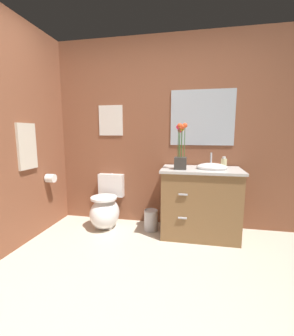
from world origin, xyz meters
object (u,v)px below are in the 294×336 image
at_px(soap_bottle, 224,164).
at_px(toilet_paper_roll, 51,178).
at_px(flower_vase, 181,153).
at_px(hanging_towel, 27,146).
at_px(vanity_cabinet, 200,201).
at_px(wall_mirror, 202,118).
at_px(trash_bin, 151,220).
at_px(toilet, 106,209).
at_px(wall_poster, 111,121).

relative_size(soap_bottle, toilet_paper_roll, 1.35).
bearing_deg(flower_vase, hanging_towel, -166.99).
height_order(vanity_cabinet, toilet_paper_roll, vanity_cabinet).
xyz_separation_m(soap_bottle, toilet_paper_roll, (-2.15, -0.18, -0.22)).
bearing_deg(toilet_paper_roll, soap_bottle, 4.78).
xyz_separation_m(flower_vase, wall_mirror, (0.24, 0.38, 0.42)).
distance_m(trash_bin, hanging_towel, 1.73).
bearing_deg(toilet, hanging_towel, -144.61).
xyz_separation_m(vanity_cabinet, wall_poster, (-1.23, 0.29, 1.00)).
xyz_separation_m(flower_vase, hanging_towel, (-1.71, -0.39, 0.08)).
bearing_deg(toilet, wall_mirror, 12.26).
height_order(wall_poster, wall_mirror, wall_mirror).
height_order(soap_bottle, toilet_paper_roll, soap_bottle).
distance_m(wall_mirror, hanging_towel, 2.13).
bearing_deg(toilet, vanity_cabinet, -1.23).
height_order(trash_bin, toilet_paper_roll, toilet_paper_roll).
xyz_separation_m(toilet, wall_poster, (0.00, 0.27, 1.18)).
bearing_deg(hanging_towel, trash_bin, 20.73).
bearing_deg(toilet_paper_roll, hanging_towel, -99.90).
xyz_separation_m(toilet, vanity_cabinet, (1.23, -0.03, 0.19)).
distance_m(trash_bin, toilet_paper_roll, 1.41).
distance_m(toilet, wall_poster, 1.21).
relative_size(toilet, soap_bottle, 4.66).
xyz_separation_m(wall_poster, hanging_towel, (-0.72, -0.78, -0.32)).
xyz_separation_m(flower_vase, trash_bin, (-0.37, 0.11, -0.89)).
distance_m(toilet, vanity_cabinet, 1.25).
bearing_deg(wall_mirror, vanity_cabinet, -89.46).
distance_m(flower_vase, toilet_paper_roll, 1.69).
xyz_separation_m(soap_bottle, wall_mirror, (-0.25, 0.28, 0.55)).
distance_m(toilet, flower_vase, 1.27).
xyz_separation_m(trash_bin, wall_poster, (-0.62, 0.27, 1.29)).
bearing_deg(wall_poster, trash_bin, -23.77).
relative_size(trash_bin, wall_poster, 0.66).
bearing_deg(vanity_cabinet, toilet, 178.77).
bearing_deg(vanity_cabinet, wall_poster, 166.60).
bearing_deg(hanging_towel, vanity_cabinet, 13.94).
height_order(vanity_cabinet, flower_vase, flower_vase).
xyz_separation_m(flower_vase, soap_bottle, (0.50, 0.10, -0.12)).
distance_m(toilet, soap_bottle, 1.63).
bearing_deg(toilet_paper_roll, trash_bin, 8.48).
xyz_separation_m(trash_bin, hanging_towel, (-1.34, -0.51, 0.97)).
xyz_separation_m(trash_bin, toilet_paper_roll, (-1.28, -0.19, 0.54)).
distance_m(soap_bottle, toilet_paper_roll, 2.17).
distance_m(soap_bottle, wall_poster, 1.60).
bearing_deg(toilet, flower_vase, -6.77).
distance_m(vanity_cabinet, soap_bottle, 0.54).
relative_size(vanity_cabinet, toilet_paper_roll, 9.25).
xyz_separation_m(soap_bottle, hanging_towel, (-2.21, -0.50, 0.20)).
bearing_deg(trash_bin, wall_mirror, 23.96).
bearing_deg(vanity_cabinet, wall_mirror, 90.54).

